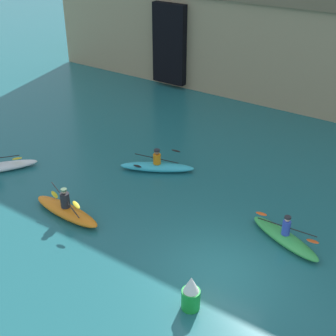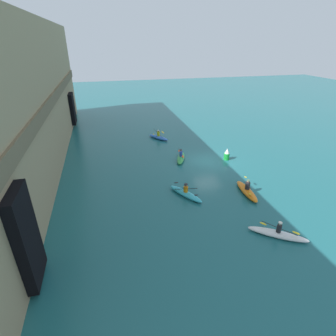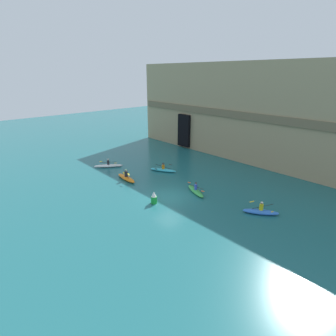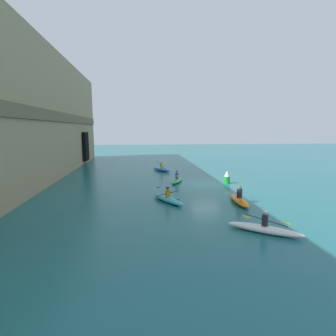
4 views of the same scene
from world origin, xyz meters
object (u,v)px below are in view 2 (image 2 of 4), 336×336
kayak_white (278,234)px  marker_buoy (227,154)px  kayak_cyan (186,193)px  kayak_orange (247,191)px  kayak_green (181,158)px  kayak_blue (158,137)px

kayak_white → marker_buoy: bearing=-64.5°
kayak_cyan → kayak_orange: kayak_orange is taller
kayak_orange → kayak_green: bearing=-153.6°
kayak_green → kayak_cyan: (-6.70, 1.60, 0.01)m
kayak_blue → kayak_green: bearing=152.5°
kayak_orange → marker_buoy: bearing=171.8°
kayak_orange → marker_buoy: 6.57m
kayak_cyan → kayak_blue: size_ratio=1.13×
kayak_green → kayak_white: size_ratio=0.94×
kayak_orange → kayak_blue: 14.70m
kayak_cyan → marker_buoy: size_ratio=2.74×
kayak_orange → kayak_blue: kayak_orange is taller
kayak_white → marker_buoy: marker_buoy is taller
kayak_white → kayak_cyan: bearing=-19.7°
kayak_blue → marker_buoy: marker_buoy is taller
kayak_cyan → kayak_white: bearing=5.8°
kayak_cyan → kayak_orange: bearing=51.1°
kayak_white → kayak_green: bearing=-43.3°
kayak_green → marker_buoy: 4.66m
kayak_green → kayak_cyan: bearing=8.5°
kayak_green → kayak_blue: 6.63m
kayak_cyan → kayak_blue: (13.27, -0.68, 0.01)m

